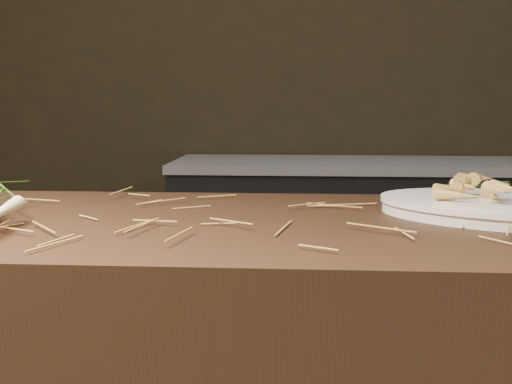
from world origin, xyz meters
TOP-DOWN VIEW (x-y plane):
  - back_counter at (0.30, 2.18)m, footprint 1.82×0.62m
  - straw_bedding at (0.00, 0.30)m, footprint 1.40×0.60m
  - serving_platter at (0.40, 0.37)m, footprint 0.57×0.47m
  - roasted_veg_heap at (0.40, 0.37)m, footprint 0.28×0.24m

SIDE VIEW (x-z plane):
  - back_counter at x=0.30m, z-range 0.00..0.84m
  - straw_bedding at x=0.00m, z-range 0.90..0.92m
  - serving_platter at x=0.40m, z-range 0.90..0.93m
  - roasted_veg_heap at x=0.40m, z-range 0.93..0.98m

